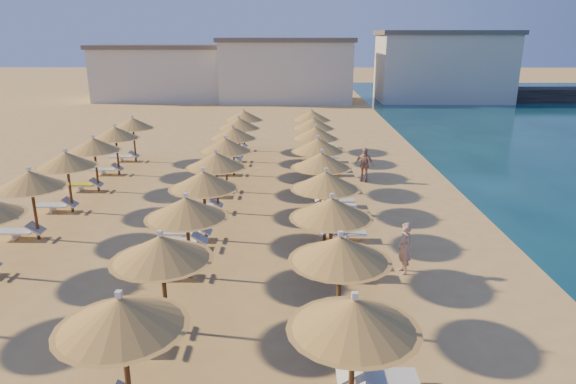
{
  "coord_description": "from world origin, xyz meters",
  "views": [
    {
      "loc": [
        1.54,
        -16.67,
        7.67
      ],
      "look_at": [
        1.29,
        4.0,
        1.3
      ],
      "focal_mm": 32.0,
      "sensor_mm": 36.0,
      "label": 1
    }
  ],
  "objects_px": {
    "parasol_row_east": "(326,182)",
    "beachgoer_b": "(331,194)",
    "parasol_row_west": "(204,181)",
    "beachgoer_c": "(364,165)",
    "beachgoer_a": "(404,248)",
    "jetty": "(513,95)"
  },
  "relations": [
    {
      "from": "beachgoer_b",
      "to": "beachgoer_c",
      "type": "xyz_separation_m",
      "value": [
        2.18,
        5.43,
        -0.03
      ]
    },
    {
      "from": "beachgoer_c",
      "to": "beachgoer_a",
      "type": "xyz_separation_m",
      "value": [
        -0.12,
        -11.21,
        -0.05
      ]
    },
    {
      "from": "jetty",
      "to": "beachgoer_c",
      "type": "distance_m",
      "value": 41.99
    },
    {
      "from": "beachgoer_c",
      "to": "parasol_row_east",
      "type": "bearing_deg",
      "value": -74.06
    },
    {
      "from": "beachgoer_c",
      "to": "beachgoer_a",
      "type": "height_order",
      "value": "beachgoer_c"
    },
    {
      "from": "parasol_row_west",
      "to": "beachgoer_a",
      "type": "distance_m",
      "value": 7.75
    },
    {
      "from": "parasol_row_east",
      "to": "parasol_row_west",
      "type": "relative_size",
      "value": 1.0
    },
    {
      "from": "jetty",
      "to": "parasol_row_west",
      "type": "relative_size",
      "value": 0.86
    },
    {
      "from": "parasol_row_west",
      "to": "beachgoer_a",
      "type": "relative_size",
      "value": 19.59
    },
    {
      "from": "parasol_row_east",
      "to": "parasol_row_west",
      "type": "bearing_deg",
      "value": 180.0
    },
    {
      "from": "beachgoer_c",
      "to": "beachgoer_a",
      "type": "relative_size",
      "value": 1.05
    },
    {
      "from": "parasol_row_west",
      "to": "beachgoer_a",
      "type": "bearing_deg",
      "value": -21.48
    },
    {
      "from": "beachgoer_b",
      "to": "beachgoer_a",
      "type": "height_order",
      "value": "beachgoer_b"
    },
    {
      "from": "jetty",
      "to": "beachgoer_a",
      "type": "height_order",
      "value": "beachgoer_a"
    },
    {
      "from": "beachgoer_b",
      "to": "parasol_row_east",
      "type": "bearing_deg",
      "value": -48.35
    },
    {
      "from": "parasol_row_east",
      "to": "parasol_row_west",
      "type": "xyz_separation_m",
      "value": [
        -4.59,
        0.0,
        0.0
      ]
    },
    {
      "from": "parasol_row_east",
      "to": "beachgoer_b",
      "type": "distance_m",
      "value": 3.34
    },
    {
      "from": "parasol_row_west",
      "to": "beachgoer_c",
      "type": "bearing_deg",
      "value": 49.5
    },
    {
      "from": "parasol_row_west",
      "to": "parasol_row_east",
      "type": "bearing_deg",
      "value": 0.0
    },
    {
      "from": "parasol_row_east",
      "to": "beachgoer_b",
      "type": "bearing_deg",
      "value": 81.95
    },
    {
      "from": "parasol_row_west",
      "to": "beachgoer_c",
      "type": "distance_m",
      "value": 11.17
    },
    {
      "from": "beachgoer_a",
      "to": "jetty",
      "type": "bearing_deg",
      "value": 143.44
    }
  ]
}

